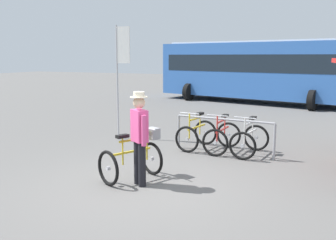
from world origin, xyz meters
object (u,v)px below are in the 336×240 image
racked_bike_yellow (197,134)px  bus_distant (256,68)px  person_with_featured_bike (139,135)px  banner_flag (121,60)px  racked_bike_red (222,137)px  featured_bicycle (135,157)px  racked_bike_white (250,140)px

racked_bike_yellow → bus_distant: 10.71m
racked_bike_yellow → person_with_featured_bike: bearing=-89.0°
racked_bike_yellow → banner_flag: size_ratio=0.36×
racked_bike_red → featured_bicycle: (-0.90, -2.79, 0.08)m
featured_bicycle → person_with_featured_bike: person_with_featured_bike is taller
featured_bicycle → racked_bike_yellow: bearing=85.9°
racked_bike_yellow → racked_bike_red: size_ratio=1.03×
racked_bike_yellow → featured_bicycle: 2.85m
person_with_featured_bike → bus_distant: bus_distant is taller
racked_bike_yellow → racked_bike_white: size_ratio=1.01×
racked_bike_red → bus_distant: size_ratio=0.11×
racked_bike_red → banner_flag: banner_flag is taller
racked_bike_red → person_with_featured_bike: (-0.64, -3.06, 0.58)m
racked_bike_red → racked_bike_yellow: bearing=175.2°
racked_bike_yellow → racked_bike_white: 1.40m
racked_bike_white → banner_flag: banner_flag is taller
featured_bicycle → bus_distant: bus_distant is taller
banner_flag → bus_distant: bearing=81.2°
racked_bike_white → person_with_featured_bike: 3.33m
racked_bike_yellow → bus_distant: bus_distant is taller
racked_bike_yellow → featured_bicycle: same height
racked_bike_yellow → featured_bicycle: bearing=-94.1°
featured_bicycle → banner_flag: (-2.16, 3.09, 1.78)m
person_with_featured_bike → banner_flag: bearing=125.8°
racked_bike_white → person_with_featured_bike: size_ratio=0.67×
bus_distant → featured_bicycle: bearing=-87.6°
racked_bike_red → racked_bike_white: same height
racked_bike_yellow → banner_flag: bearing=174.2°
bus_distant → banner_flag: size_ratio=3.22×
racked_bike_yellow → racked_bike_red: bearing=-4.8°
person_with_featured_bike → racked_bike_white: bearing=66.0°
featured_bicycle → banner_flag: 4.17m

